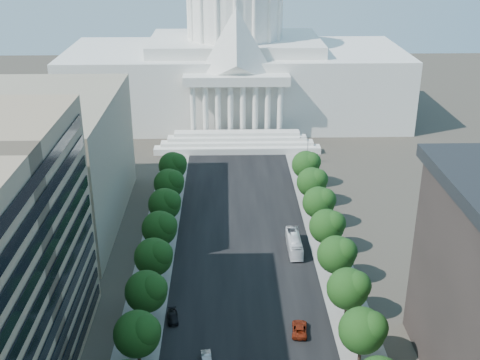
{
  "coord_description": "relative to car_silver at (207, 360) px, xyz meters",
  "views": [
    {
      "loc": [
        -3.54,
        -30.64,
        66.35
      ],
      "look_at": [
        -0.72,
        83.34,
        17.54
      ],
      "focal_mm": 45.0,
      "sensor_mm": 36.0,
      "label": 1
    }
  ],
  "objects": [
    {
      "name": "tree_r_j",
      "position": [
        25.4,
        71.82,
        5.7
      ],
      "size": [
        7.79,
        7.6,
        9.97
      ],
      "color": "#33261C",
      "rests_on": "ground"
    },
    {
      "name": "streetlight_c",
      "position": [
        26.97,
        12.01,
        5.07
      ],
      "size": [
        2.61,
        0.44,
        9.0
      ],
      "color": "gray",
      "rests_on": "ground"
    },
    {
      "name": "tree_l_e",
      "position": [
        -10.6,
        11.82,
        5.7
      ],
      "size": [
        7.79,
        7.6,
        9.97
      ],
      "color": "#33261C",
      "rests_on": "ground"
    },
    {
      "name": "tree_r_i",
      "position": [
        25.4,
        59.82,
        5.7
      ],
      "size": [
        7.79,
        7.6,
        9.97
      ],
      "color": "#33261C",
      "rests_on": "ground"
    },
    {
      "name": "tree_l_d",
      "position": [
        -10.6,
        -0.18,
        5.7
      ],
      "size": [
        7.79,
        7.6,
        9.97
      ],
      "color": "#33261C",
      "rests_on": "ground"
    },
    {
      "name": "city_bus",
      "position": [
        18.29,
        36.82,
        0.88
      ],
      "size": [
        2.76,
        11.73,
        3.27
      ],
      "primitive_type": "imported",
      "rotation": [
        0.0,
        0.0,
        -0.0
      ],
      "color": "white",
      "rests_on": "ground"
    },
    {
      "name": "tree_l_f",
      "position": [
        -10.6,
        23.82,
        5.7
      ],
      "size": [
        7.79,
        7.6,
        9.97
      ],
      "color": "#33261C",
      "rests_on": "ground"
    },
    {
      "name": "tree_l_j",
      "position": [
        -10.6,
        71.82,
        5.7
      ],
      "size": [
        7.79,
        7.6,
        9.97
      ],
      "color": "#33261C",
      "rests_on": "ground"
    },
    {
      "name": "streetlight_f",
      "position": [
        26.97,
        87.01,
        5.07
      ],
      "size": [
        2.61,
        0.44,
        9.0
      ],
      "color": "gray",
      "rests_on": "ground"
    },
    {
      "name": "tree_l_h",
      "position": [
        -10.6,
        47.82,
        5.7
      ],
      "size": [
        7.79,
        7.6,
        9.97
      ],
      "color": "#33261C",
      "rests_on": "ground"
    },
    {
      "name": "tree_l_i",
      "position": [
        -10.6,
        59.82,
        5.7
      ],
      "size": [
        7.79,
        7.6,
        9.97
      ],
      "color": "#33261C",
      "rests_on": "ground"
    },
    {
      "name": "streetlight_d",
      "position": [
        26.97,
        37.01,
        5.07
      ],
      "size": [
        2.61,
        0.44,
        9.0
      ],
      "color": "gray",
      "rests_on": "ground"
    },
    {
      "name": "car_silver",
      "position": [
        0.0,
        0.0,
        0.0
      ],
      "size": [
        2.1,
        4.73,
        1.51
      ],
      "primitive_type": "imported",
      "rotation": [
        0.0,
        0.0,
        0.11
      ],
      "color": "#9C9EA3",
      "rests_on": "ground"
    },
    {
      "name": "tree_r_h",
      "position": [
        25.4,
        47.82,
        5.7
      ],
      "size": [
        7.79,
        7.6,
        9.97
      ],
      "color": "#33261C",
      "rests_on": "ground"
    },
    {
      "name": "tree_r_g",
      "position": [
        25.4,
        35.82,
        5.7
      ],
      "size": [
        7.79,
        7.6,
        9.97
      ],
      "color": "#33261C",
      "rests_on": "ground"
    },
    {
      "name": "tree_r_d",
      "position": [
        25.4,
        -0.18,
        5.7
      ],
      "size": [
        7.79,
        7.6,
        9.97
      ],
      "color": "#33261C",
      "rests_on": "ground"
    },
    {
      "name": "sidewalk_left",
      "position": [
        -11.94,
        42.01,
        -0.76
      ],
      "size": [
        8.0,
        260.0,
        0.02
      ],
      "primitive_type": "cube",
      "color": "gray",
      "rests_on": "ground"
    },
    {
      "name": "sidewalk_right",
      "position": [
        26.06,
        42.01,
        -0.76
      ],
      "size": [
        8.0,
        260.0,
        0.02
      ],
      "primitive_type": "cube",
      "color": "gray",
      "rests_on": "ground"
    },
    {
      "name": "tree_l_g",
      "position": [
        -10.6,
        35.82,
        5.7
      ],
      "size": [
        7.79,
        7.6,
        9.97
      ],
      "color": "#33261C",
      "rests_on": "ground"
    },
    {
      "name": "tree_r_f",
      "position": [
        25.4,
        23.82,
        5.7
      ],
      "size": [
        7.79,
        7.6,
        9.97
      ],
      "color": "#33261C",
      "rests_on": "ground"
    },
    {
      "name": "office_block_left_far",
      "position": [
        -40.94,
        52.01,
        14.24
      ],
      "size": [
        38.0,
        52.0,
        30.0
      ],
      "primitive_type": "cube",
      "color": "gray",
      "rests_on": "ground"
    },
    {
      "name": "car_dark_b",
      "position": [
        -6.44,
        11.9,
        -0.09
      ],
      "size": [
        2.46,
        4.79,
        1.33
      ],
      "primitive_type": "imported",
      "rotation": [
        0.0,
        0.0,
        0.14
      ],
      "color": "black",
      "rests_on": "ground"
    },
    {
      "name": "capitol",
      "position": [
        7.06,
        136.9,
        19.25
      ],
      "size": [
        120.0,
        56.0,
        73.0
      ],
      "color": "white",
      "rests_on": "ground"
    },
    {
      "name": "car_red",
      "position": [
        16.13,
        7.75,
        0.02
      ],
      "size": [
        3.21,
        5.87,
        1.56
      ],
      "primitive_type": "imported",
      "rotation": [
        0.0,
        0.0,
        3.03
      ],
      "color": "maroon",
      "rests_on": "ground"
    },
    {
      "name": "streetlight_e",
      "position": [
        26.97,
        62.01,
        5.07
      ],
      "size": [
        2.61,
        0.44,
        9.0
      ],
      "color": "gray",
      "rests_on": "ground"
    },
    {
      "name": "road_asphalt",
      "position": [
        7.06,
        42.01,
        -0.76
      ],
      "size": [
        30.0,
        260.0,
        0.01
      ],
      "primitive_type": "cube",
      "color": "black",
      "rests_on": "ground"
    },
    {
      "name": "tree_r_e",
      "position": [
        25.4,
        11.82,
        5.7
      ],
      "size": [
        7.79,
        7.6,
        9.97
      ],
      "color": "#33261C",
      "rests_on": "ground"
    }
  ]
}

